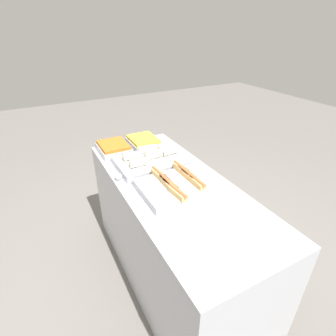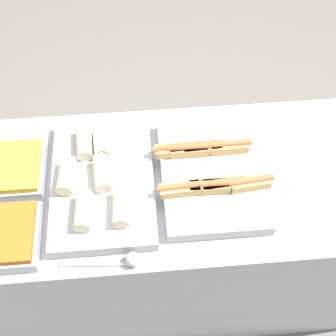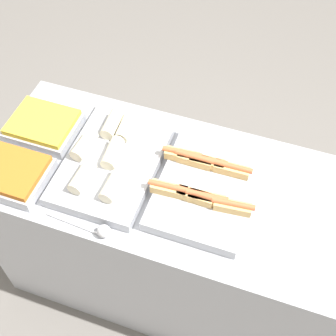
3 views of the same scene
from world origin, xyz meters
name	(u,v)px [view 2 (image 2 of 3)]	position (x,y,z in m)	size (l,w,h in m)	color
ground_plane	(183,274)	(0.00, 0.00, 0.00)	(12.00, 12.00, 0.00)	slate
counter	(185,235)	(0.00, 0.00, 0.45)	(1.67, 0.70, 0.90)	#A8AAB2
tray_hotdogs	(210,172)	(0.08, 0.00, 0.93)	(0.41, 0.50, 0.10)	#A8AAB2
tray_wraps	(101,180)	(-0.32, 0.00, 0.93)	(0.36, 0.55, 0.11)	#A8AAB2
tray_side_back	(5,171)	(-0.66, 0.07, 0.93)	(0.28, 0.24, 0.07)	#A8AAB2
serving_spoon_near	(127,260)	(-0.24, -0.31, 0.92)	(0.26, 0.05, 0.05)	silver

